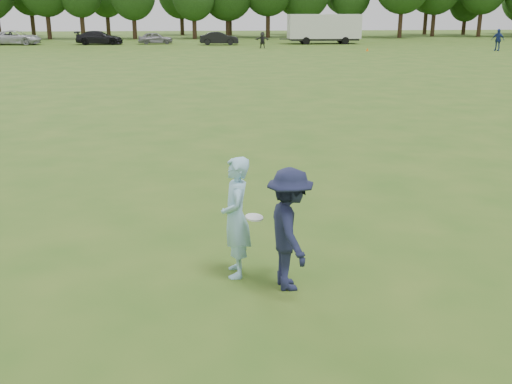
% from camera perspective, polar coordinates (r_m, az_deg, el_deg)
% --- Properties ---
extents(ground, '(200.00, 200.00, 0.00)m').
position_cam_1_polar(ground, '(9.14, 1.40, -8.67)').
color(ground, '#305618').
rests_on(ground, ground).
extents(thrower, '(0.46, 0.69, 1.87)m').
position_cam_1_polar(thrower, '(9.08, -1.92, -2.44)').
color(thrower, '#97CEEA').
rests_on(thrower, ground).
extents(defender, '(0.80, 1.24, 1.82)m').
position_cam_1_polar(defender, '(8.68, 3.22, -3.58)').
color(defender, '#1A1E3A').
rests_on(defender, ground).
extents(player_far_b, '(1.18, 1.18, 2.01)m').
position_cam_1_polar(player_far_b, '(62.65, 22.04, 13.29)').
color(player_far_b, navy).
rests_on(player_far_b, ground).
extents(player_far_d, '(1.57, 0.80, 1.61)m').
position_cam_1_polar(player_far_d, '(61.89, 0.62, 14.28)').
color(player_far_d, '#2A2A2A').
rests_on(player_far_d, ground).
extents(car_c, '(5.67, 3.07, 1.51)m').
position_cam_1_polar(car_c, '(72.47, -21.91, 13.47)').
color(car_c, silver).
rests_on(car_c, ground).
extents(car_d, '(5.06, 2.07, 1.47)m').
position_cam_1_polar(car_d, '(70.06, -14.70, 14.02)').
color(car_d, black).
rests_on(car_d, ground).
extents(car_e, '(3.98, 1.97, 1.30)m').
position_cam_1_polar(car_e, '(69.79, -9.57, 14.26)').
color(car_e, gray).
rests_on(car_e, ground).
extents(car_f, '(4.29, 1.70, 1.39)m').
position_cam_1_polar(car_f, '(67.39, -3.52, 14.39)').
color(car_f, black).
rests_on(car_f, ground).
extents(field_cone, '(0.28, 0.28, 0.30)m').
position_cam_1_polar(field_cone, '(58.69, 10.56, 13.20)').
color(field_cone, orange).
rests_on(field_cone, ground).
extents(disc_in_play, '(0.30, 0.30, 0.06)m').
position_cam_1_polar(disc_in_play, '(8.88, -0.17, -2.43)').
color(disc_in_play, white).
rests_on(disc_in_play, ground).
extents(cargo_trailer, '(9.00, 2.75, 3.20)m').
position_cam_1_polar(cargo_trailer, '(69.76, 6.49, 15.30)').
color(cargo_trailer, white).
rests_on(cargo_trailer, ground).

